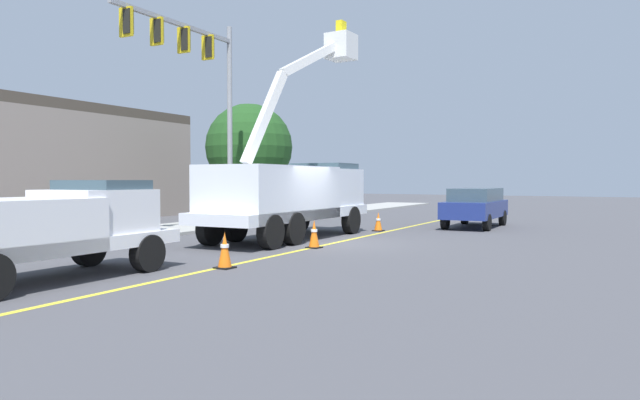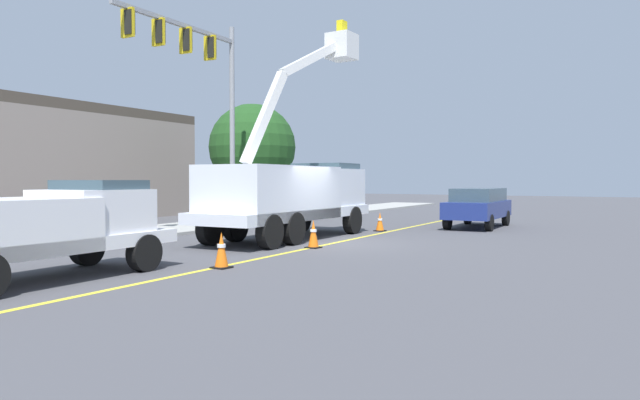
{
  "view_description": "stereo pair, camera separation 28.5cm",
  "coord_description": "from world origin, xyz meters",
  "px_view_note": "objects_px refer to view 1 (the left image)",
  "views": [
    {
      "loc": [
        -16.42,
        -9.31,
        2.08
      ],
      "look_at": [
        0.01,
        0.47,
        1.4
      ],
      "focal_mm": 32.84,
      "sensor_mm": 36.0,
      "label": 1
    },
    {
      "loc": [
        -16.27,
        -9.56,
        2.08
      ],
      "look_at": [
        0.01,
        0.47,
        1.4
      ],
      "focal_mm": 32.84,
      "sensor_mm": 36.0,
      "label": 2
    }
  ],
  "objects_px": {
    "service_pickup_truck": "(45,226)",
    "traffic_cone_trailing": "(378,222)",
    "traffic_signal_mast": "(197,73)",
    "passing_minivan": "(475,205)",
    "traffic_cone_mid_front": "(225,250)",
    "utility_bucket_truck": "(291,192)",
    "traffic_cone_mid_rear": "(314,234)"
  },
  "relations": [
    {
      "from": "service_pickup_truck",
      "to": "traffic_cone_trailing",
      "type": "distance_m",
      "value": 14.01
    },
    {
      "from": "traffic_signal_mast",
      "to": "passing_minivan",
      "type": "bearing_deg",
      "value": -50.82
    },
    {
      "from": "traffic_cone_mid_front",
      "to": "service_pickup_truck",
      "type": "bearing_deg",
      "value": 147.77
    },
    {
      "from": "utility_bucket_truck",
      "to": "traffic_cone_trailing",
      "type": "distance_m",
      "value": 4.67
    },
    {
      "from": "passing_minivan",
      "to": "traffic_cone_mid_front",
      "type": "height_order",
      "value": "passing_minivan"
    },
    {
      "from": "service_pickup_truck",
      "to": "traffic_cone_mid_front",
      "type": "relative_size",
      "value": 6.68
    },
    {
      "from": "utility_bucket_truck",
      "to": "traffic_cone_mid_rear",
      "type": "distance_m",
      "value": 3.16
    },
    {
      "from": "passing_minivan",
      "to": "traffic_cone_trailing",
      "type": "bearing_deg",
      "value": 144.44
    },
    {
      "from": "traffic_cone_mid_rear",
      "to": "passing_minivan",
      "type": "bearing_deg",
      "value": -11.17
    },
    {
      "from": "utility_bucket_truck",
      "to": "traffic_signal_mast",
      "type": "relative_size",
      "value": 0.96
    },
    {
      "from": "utility_bucket_truck",
      "to": "traffic_signal_mast",
      "type": "distance_m",
      "value": 6.9
    },
    {
      "from": "service_pickup_truck",
      "to": "traffic_cone_mid_front",
      "type": "height_order",
      "value": "service_pickup_truck"
    },
    {
      "from": "traffic_cone_mid_rear",
      "to": "service_pickup_truck",
      "type": "bearing_deg",
      "value": 167.59
    },
    {
      "from": "passing_minivan",
      "to": "traffic_signal_mast",
      "type": "bearing_deg",
      "value": 129.18
    },
    {
      "from": "utility_bucket_truck",
      "to": "traffic_cone_trailing",
      "type": "bearing_deg",
      "value": -17.72
    },
    {
      "from": "traffic_cone_mid_front",
      "to": "traffic_signal_mast",
      "type": "bearing_deg",
      "value": 45.91
    },
    {
      "from": "traffic_cone_trailing",
      "to": "traffic_cone_mid_front",
      "type": "bearing_deg",
      "value": -174.11
    },
    {
      "from": "service_pickup_truck",
      "to": "traffic_cone_trailing",
      "type": "height_order",
      "value": "service_pickup_truck"
    },
    {
      "from": "service_pickup_truck",
      "to": "passing_minivan",
      "type": "relative_size",
      "value": 1.17
    },
    {
      "from": "traffic_cone_mid_front",
      "to": "traffic_cone_mid_rear",
      "type": "distance_m",
      "value": 4.53
    },
    {
      "from": "service_pickup_truck",
      "to": "traffic_cone_mid_rear",
      "type": "distance_m",
      "value": 7.94
    },
    {
      "from": "traffic_cone_mid_rear",
      "to": "traffic_cone_trailing",
      "type": "relative_size",
      "value": 1.13
    },
    {
      "from": "utility_bucket_truck",
      "to": "traffic_cone_mid_rear",
      "type": "bearing_deg",
      "value": -132.21
    },
    {
      "from": "traffic_cone_mid_rear",
      "to": "traffic_cone_trailing",
      "type": "bearing_deg",
      "value": 7.23
    },
    {
      "from": "utility_bucket_truck",
      "to": "traffic_signal_mast",
      "type": "bearing_deg",
      "value": 81.52
    },
    {
      "from": "traffic_signal_mast",
      "to": "utility_bucket_truck",
      "type": "bearing_deg",
      "value": -98.48
    },
    {
      "from": "utility_bucket_truck",
      "to": "traffic_cone_mid_front",
      "type": "distance_m",
      "value": 7.04
    },
    {
      "from": "traffic_signal_mast",
      "to": "traffic_cone_mid_rear",
      "type": "bearing_deg",
      "value": -110.73
    },
    {
      "from": "passing_minivan",
      "to": "traffic_cone_mid_front",
      "type": "bearing_deg",
      "value": 173.44
    },
    {
      "from": "traffic_cone_mid_rear",
      "to": "traffic_cone_trailing",
      "type": "xyz_separation_m",
      "value": [
        6.24,
        0.79,
        -0.05
      ]
    },
    {
      "from": "passing_minivan",
      "to": "traffic_cone_trailing",
      "type": "height_order",
      "value": "passing_minivan"
    },
    {
      "from": "service_pickup_truck",
      "to": "traffic_cone_trailing",
      "type": "bearing_deg",
      "value": -3.71
    }
  ]
}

